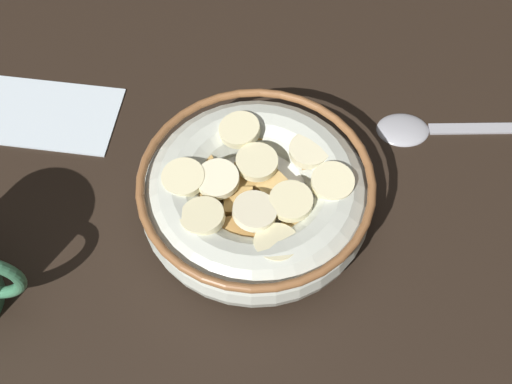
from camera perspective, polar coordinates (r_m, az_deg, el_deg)
The scene contains 4 objects.
ground_plane at distance 48.03cm, azimuth -0.00°, elevation -2.53°, with size 125.86×125.86×2.00cm, color black.
cereal_bowl at distance 44.93cm, azimuth -0.01°, elevation -0.29°, with size 16.25×16.25×5.19cm.
spoon at distance 53.00cm, azimuth 15.15°, elevation 5.55°, with size 15.80×3.55×0.80cm.
folded_napkin at distance 54.94cm, azimuth -18.06°, elevation 6.60°, with size 11.44×6.86×0.30cm, color silver.
Camera 1 is at (0.89, -23.59, 40.83)cm, focal length 45.22 mm.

